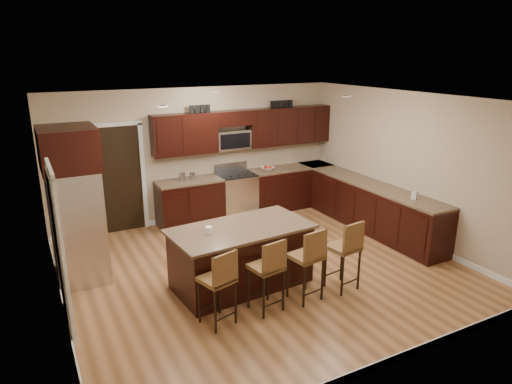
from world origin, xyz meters
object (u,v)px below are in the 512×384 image
refrigerator (75,204)px  island (241,258)px  stool_mid (269,267)px  stool_extra (347,248)px  range (236,195)px  stool_left (220,280)px  stool_right (309,257)px

refrigerator → island: bearing=-32.3°
stool_mid → stool_extra: stool_extra is taller
range → stool_extra: bearing=-89.1°
range → stool_extra: size_ratio=1.04×
stool_left → stool_extra: (1.98, -0.00, 0.03)m
stool_mid → refrigerator: bearing=124.4°
range → refrigerator: (-3.30, -1.44, 0.74)m
island → stool_extra: (1.27, -0.84, 0.24)m
island → stool_right: size_ratio=1.99×
stool_right → range: bearing=72.1°
range → stool_right: 3.65m
range → refrigerator: 3.68m
stool_mid → refrigerator: 3.05m
stool_left → stool_mid: stool_mid is taller
range → island: bearing=-113.8°
island → stool_mid: bearing=-94.9°
stool_left → stool_extra: 1.98m
range → island: range is taller
island → refrigerator: bearing=143.1°
stool_mid → stool_extra: (1.28, -0.00, 0.02)m
island → stool_mid: stool_mid is taller
island → stool_extra: stool_extra is taller
island → stool_left: size_ratio=2.07×
stool_right → stool_extra: 0.65m
range → stool_left: range is taller
stool_extra → stool_left: bearing=171.4°
stool_left → stool_right: size_ratio=0.96×
refrigerator → range: bearing=23.6°
stool_left → stool_mid: size_ratio=0.99×
stool_mid → refrigerator: (-2.08, 2.16, 0.56)m
island → stool_left: stool_left is taller
range → stool_right: (-0.59, -3.60, 0.20)m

